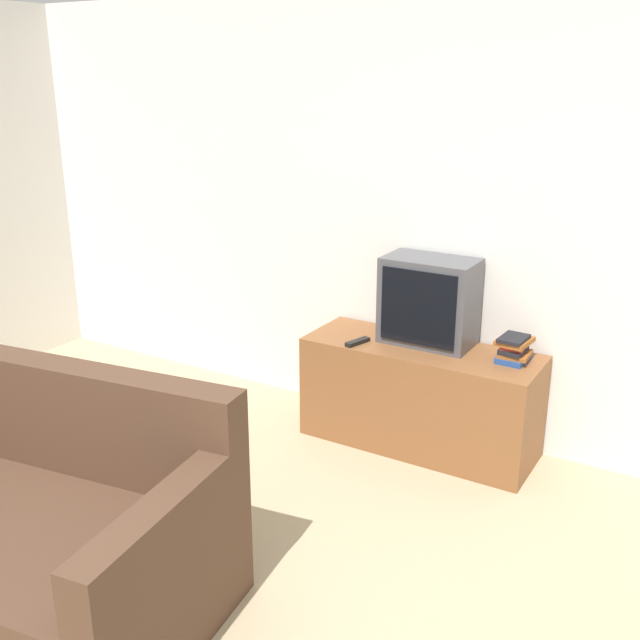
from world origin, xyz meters
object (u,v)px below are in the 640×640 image
Objects in this scene: book_stack at (514,349)px; remote_on_stand at (358,342)px; tv_stand at (420,397)px; television at (429,301)px.

remote_on_stand is at bearing -166.54° from book_stack.
book_stack reaches higher than tv_stand.
tv_stand is at bearing -85.41° from television.
television reaches higher than tv_stand.
tv_stand is at bearing 22.65° from remote_on_stand.
remote_on_stand is (-0.35, -0.14, 0.32)m from tv_stand.
television reaches higher than remote_on_stand.
television is 0.55m from book_stack.
television is at bearing 177.13° from book_stack.
tv_stand is 7.82× the size of remote_on_stand.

